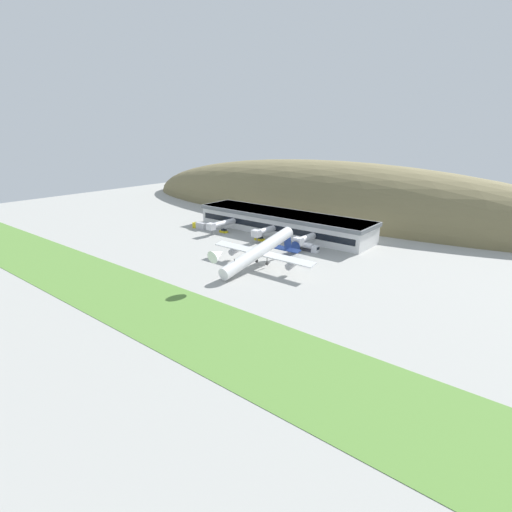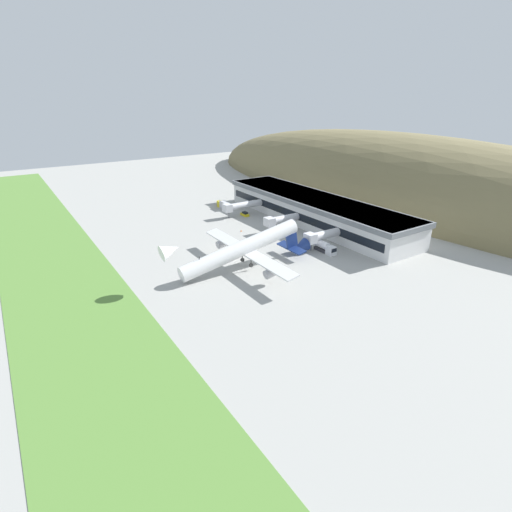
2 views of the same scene
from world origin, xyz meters
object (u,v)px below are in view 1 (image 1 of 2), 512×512
Objects in this scene: jetway_0 at (220,224)px; traffic_cone_0 at (232,243)px; box_truck at (309,247)px; jetway_2 at (304,239)px; fuel_truck at (200,226)px; service_car_1 at (260,239)px; jetway_1 at (263,231)px; cargo_airplane at (261,251)px; service_car_0 at (224,231)px; terminal_building at (282,221)px.

jetway_0 is 19.16m from traffic_cone_0.
traffic_cone_0 is at bearing -160.09° from box_truck.
jetway_2 reaches higher than fuel_truck.
box_truck is (24.33, 0.03, 0.80)m from service_car_1.
jetway_1 reaches higher than traffic_cone_0.
cargo_airplane is (0.02, -27.11, 1.51)m from jetway_2.
service_car_0 is at bearing 179.86° from box_truck.
cargo_airplane is 5.88× the size of box_truck.
terminal_building is 26.87m from service_car_0.
jetway_1 reaches higher than service_car_0.
service_car_1 is at bearing 2.91° from jetway_0.
jetway_0 is 1.24× the size of jetway_1.
jetway_2 is 4.16m from box_truck.
service_car_0 is at bearing 56.96° from jetway_0.
service_car_1 is at bearing -87.81° from terminal_building.
service_car_0 reaches higher than traffic_cone_0.
service_car_1 is 34.87m from fuel_truck.
service_car_0 is (-20.29, -17.05, -4.48)m from terminal_building.
service_car_0 is 0.50× the size of fuel_truck.
traffic_cone_0 is (16.08, -9.73, -3.71)m from jetway_0.
jetway_0 is at bearing 148.82° from traffic_cone_0.
box_truck is at bearing -34.47° from terminal_building.
box_truck is (23.07, -0.54, -2.50)m from jetway_1.
traffic_cone_0 is at bearing -17.62° from fuel_truck.
terminal_building is at bearing 28.77° from fuel_truck.
fuel_truck is (-34.17, -18.76, -3.71)m from terminal_building.
jetway_0 is 1.32× the size of jetway_2.
service_car_1 is at bearing 129.02° from cargo_airplane.
cargo_airplane is at bearing -63.25° from terminal_building.
terminal_building is at bearing 92.19° from service_car_1.
traffic_cone_0 is at bearing -121.28° from jetway_1.
cargo_airplane is at bearing -96.89° from box_truck.
jetway_1 is 36.24m from fuel_truck.
service_car_0 is at bearing 179.62° from service_car_1.
cargo_airplane is (42.92, -25.02, 1.50)m from jetway_0.
jetway_1 is (1.92, -16.62, -1.17)m from terminal_building.
jetway_1 is 13.85m from traffic_cone_0.
box_truck is at bearing 1.56° from fuel_truck.
cargo_airplane reaches higher than box_truck.
traffic_cone_0 is at bearing -156.20° from jetway_2.
fuel_truck is (-13.89, -1.72, 0.77)m from service_car_0.
service_car_0 is 14.01m from fuel_truck.
box_truck is at bearing -1.33° from jetway_1.
jetway_2 is at bearing 1.21° from jetway_1.
fuel_truck is at bearing -177.93° from jetway_0.
box_truck is at bearing 19.91° from traffic_cone_0.
jetway_1 is (23.01, 1.67, -0.00)m from jetway_0.
fuel_truck is at bearing -177.40° from service_car_1.
service_car_1 is (-21.17, 26.13, -4.81)m from cargo_airplane.
jetway_1 is 3.37× the size of service_car_0.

